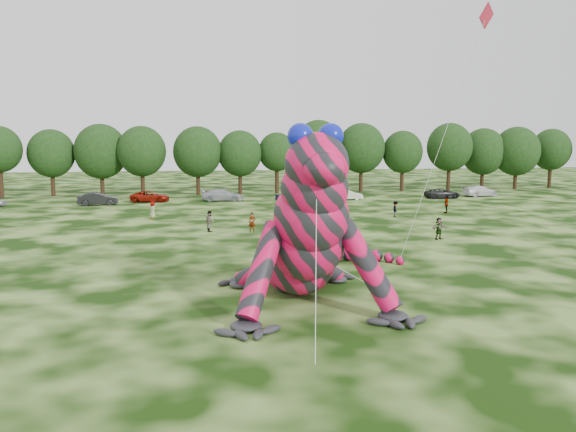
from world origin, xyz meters
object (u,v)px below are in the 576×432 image
(inflatable_gecko, at_px, (295,210))
(tree_9, at_px, (277,163))
(tree_5, at_px, (101,160))
(tree_3, at_px, (0,162))
(spectator_0, at_px, (252,222))
(spectator_3, at_px, (446,204))
(tree_6, at_px, (142,161))
(tree_13, at_px, (449,157))
(car_4, at_px, (291,196))
(tree_15, at_px, (516,158))
(tree_4, at_px, (52,163))
(tree_16, at_px, (551,158))
(car_1, at_px, (98,199))
(car_5, at_px, (347,195))
(car_6, at_px, (442,193))
(car_2, at_px, (150,197))
(tree_7, at_px, (198,161))
(car_7, at_px, (480,191))
(spectator_4, at_px, (153,210))
(tree_14, at_px, (483,159))
(car_3, at_px, (222,195))
(spectator_1, at_px, (210,221))
(spectator_5, at_px, (439,229))
(flying_kite, at_px, (480,35))
(tree_11, at_px, (361,157))
(tree_8, at_px, (240,162))
(tree_10, at_px, (318,156))

(inflatable_gecko, distance_m, tree_9, 52.65)
(tree_5, bearing_deg, tree_3, -173.80)
(spectator_0, xyz_separation_m, spectator_3, (21.30, 8.86, 0.11))
(inflatable_gecko, xyz_separation_m, tree_3, (-29.86, 51.91, 0.56))
(tree_3, distance_m, tree_6, 18.16)
(tree_6, bearing_deg, tree_3, 178.79)
(tree_13, xyz_separation_m, car_4, (-25.99, -10.93, -4.41))
(tree_15, xyz_separation_m, spectator_0, (-44.52, -33.99, -3.98))
(tree_4, bearing_deg, tree_16, 0.50)
(tree_15, xyz_separation_m, car_1, (-60.32, -11.59, -4.06))
(car_5, distance_m, car_6, 12.87)
(inflatable_gecko, relative_size, car_2, 3.46)
(tree_7, relative_size, car_2, 1.97)
(tree_15, xyz_separation_m, tree_16, (6.97, 1.60, -0.13))
(car_7, bearing_deg, spectator_4, 98.99)
(tree_14, bearing_deg, tree_16, 3.10)
(car_3, bearing_deg, tree_6, 58.46)
(car_6, bearing_deg, tree_13, -31.65)
(spectator_1, bearing_deg, tree_7, -15.97)
(tree_15, xyz_separation_m, car_7, (-10.96, -9.49, -4.08))
(tree_16, relative_size, spectator_5, 5.56)
(tree_4, distance_m, tree_9, 30.74)
(flying_kite, relative_size, car_2, 3.15)
(tree_5, bearing_deg, tree_7, -7.13)
(car_6, bearing_deg, car_1, 88.15)
(flying_kite, bearing_deg, tree_14, 60.79)
(tree_3, distance_m, car_4, 38.64)
(tree_11, bearing_deg, car_1, -161.37)
(tree_11, relative_size, car_6, 2.15)
(tree_14, distance_m, spectator_4, 54.51)
(spectator_5, bearing_deg, tree_14, 38.75)
(tree_6, xyz_separation_m, car_1, (-4.29, -10.50, -3.99))
(tree_6, bearing_deg, tree_11, 2.76)
(car_5, distance_m, spectator_0, 27.41)
(tree_8, relative_size, tree_10, 0.85)
(flying_kite, xyz_separation_m, tree_3, (-40.36, 49.88, -8.49))
(tree_5, bearing_deg, tree_13, -1.49)
(tree_9, relative_size, spectator_0, 5.20)
(car_3, distance_m, spectator_4, 16.63)
(car_1, height_order, car_3, car_1)
(car_3, bearing_deg, flying_kite, -156.70)
(tree_9, xyz_separation_m, car_5, (7.51, -10.38, -3.70))
(car_4, height_order, car_7, car_7)
(tree_11, relative_size, tree_16, 1.07)
(tree_11, relative_size, tree_14, 1.07)
(tree_14, height_order, tree_15, tree_15)
(tree_6, height_order, spectator_3, tree_6)
(car_4, bearing_deg, flying_kite, 177.41)
(tree_16, height_order, spectator_3, tree_16)
(tree_3, bearing_deg, flying_kite, -51.02)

